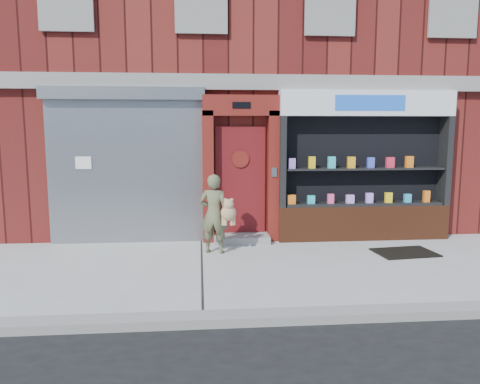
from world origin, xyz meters
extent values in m
plane|color=#9E9E99|center=(0.00, 0.00, 0.00)|extent=(80.00, 80.00, 0.00)
cube|color=gray|center=(0.00, -2.15, 0.06)|extent=(60.00, 0.30, 0.12)
cube|color=#511512|center=(0.00, 6.00, 4.00)|extent=(12.00, 8.00, 8.00)
cube|color=gray|center=(0.00, 1.92, 3.15)|extent=(12.00, 0.16, 0.30)
cube|color=gray|center=(-3.00, 1.94, 1.40)|extent=(3.00, 0.10, 2.80)
cube|color=slate|center=(-3.00, 1.88, 2.92)|extent=(3.10, 0.30, 0.24)
cube|color=white|center=(-3.80, 1.88, 1.60)|extent=(0.30, 0.01, 0.24)
cube|color=#5B140F|center=(-1.40, 1.86, 1.30)|extent=(0.22, 0.28, 2.60)
cube|color=#5B140F|center=(-0.10, 1.86, 1.30)|extent=(0.22, 0.28, 2.60)
cube|color=#5B140F|center=(-0.75, 1.86, 2.70)|extent=(1.50, 0.28, 0.40)
cube|color=black|center=(-0.75, 1.71, 2.70)|extent=(0.35, 0.01, 0.12)
cube|color=#5D1113|center=(-0.75, 1.97, 1.20)|extent=(1.00, 0.06, 2.20)
cylinder|color=black|center=(-0.75, 1.93, 1.65)|extent=(0.28, 0.02, 0.28)
cylinder|color=#5B140F|center=(-0.75, 1.92, 1.65)|extent=(0.34, 0.02, 0.34)
cube|color=gray|center=(-0.75, 1.70, 0.07)|extent=(1.10, 0.55, 0.15)
cube|color=slate|center=(-0.10, 1.71, 1.40)|extent=(0.10, 0.02, 0.18)
cube|color=#5E2B16|center=(1.75, 1.80, 0.35)|extent=(3.50, 0.40, 0.70)
cube|color=black|center=(0.06, 1.80, 1.60)|extent=(0.12, 0.40, 1.80)
cube|color=black|center=(3.44, 1.80, 1.60)|extent=(0.12, 0.40, 1.80)
cube|color=black|center=(1.75, 1.99, 1.60)|extent=(3.30, 0.03, 1.80)
cube|color=black|center=(1.75, 1.80, 0.73)|extent=(3.20, 0.36, 0.06)
cube|color=black|center=(1.75, 1.80, 1.45)|extent=(3.20, 0.36, 0.04)
cube|color=white|center=(1.75, 1.80, 2.75)|extent=(3.50, 0.40, 0.50)
cube|color=blue|center=(1.75, 1.59, 2.75)|extent=(1.40, 0.01, 0.30)
cube|color=orange|center=(0.25, 1.72, 0.85)|extent=(0.17, 0.09, 0.19)
cube|color=#26AFC0|center=(0.65, 1.72, 0.84)|extent=(0.15, 0.09, 0.17)
cube|color=#EE4F84|center=(1.05, 1.72, 0.86)|extent=(0.12, 0.09, 0.19)
cube|color=#C489F7|center=(1.45, 1.72, 0.85)|extent=(0.16, 0.09, 0.17)
cube|color=#B38BFB|center=(1.85, 1.72, 0.86)|extent=(0.13, 0.09, 0.20)
cube|color=yellow|center=(2.25, 1.72, 0.86)|extent=(0.13, 0.09, 0.21)
cube|color=#299CD0|center=(2.65, 1.72, 0.85)|extent=(0.14, 0.09, 0.17)
cube|color=orange|center=(3.05, 1.72, 0.88)|extent=(0.12, 0.09, 0.24)
cube|color=#9F72CE|center=(0.25, 1.72, 1.57)|extent=(0.13, 0.09, 0.20)
cube|color=yellow|center=(0.65, 1.72, 1.59)|extent=(0.13, 0.09, 0.24)
cube|color=#29BDCD|center=(1.05, 1.72, 1.59)|extent=(0.14, 0.09, 0.23)
cube|color=orange|center=(1.45, 1.72, 1.58)|extent=(0.14, 0.09, 0.23)
cube|color=blue|center=(1.85, 1.72, 1.58)|extent=(0.13, 0.09, 0.21)
cube|color=#E22742|center=(2.25, 1.72, 1.58)|extent=(0.16, 0.09, 0.21)
cube|color=orange|center=(2.65, 1.72, 1.59)|extent=(0.15, 0.09, 0.23)
imported|color=#5B5F3E|center=(-1.32, 1.00, 0.72)|extent=(0.60, 0.47, 1.45)
sphere|color=tan|center=(-1.06, 0.86, 0.76)|extent=(0.28, 0.28, 0.28)
sphere|color=tan|center=(-1.06, 0.81, 0.93)|extent=(0.19, 0.19, 0.19)
sphere|color=tan|center=(-1.12, 0.81, 1.00)|extent=(0.06, 0.06, 0.06)
sphere|color=tan|center=(-1.00, 0.81, 1.00)|extent=(0.06, 0.06, 0.06)
cylinder|color=tan|center=(-1.15, 0.86, 0.62)|extent=(0.06, 0.06, 0.17)
cylinder|color=tan|center=(-0.97, 0.86, 0.62)|extent=(0.06, 0.06, 0.17)
cylinder|color=tan|center=(-1.12, 0.84, 0.62)|extent=(0.06, 0.06, 0.17)
cylinder|color=tan|center=(-1.00, 0.84, 0.62)|extent=(0.06, 0.06, 0.17)
cube|color=black|center=(2.15, 0.65, 0.01)|extent=(1.14, 0.86, 0.03)
camera|label=1|loc=(-1.57, -7.35, 2.30)|focal=35.00mm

